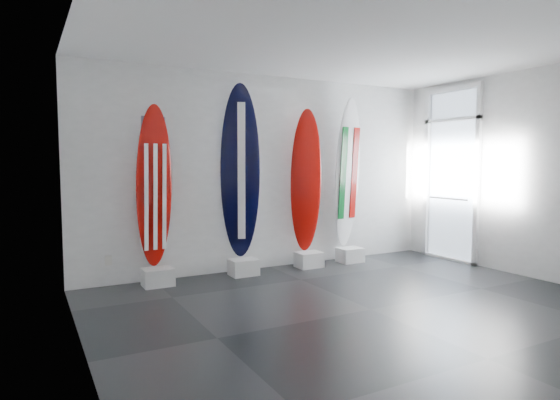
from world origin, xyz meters
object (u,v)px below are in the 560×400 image
surfboard_italy (347,173)px  surfboard_navy (240,172)px  surfboard_usa (154,187)px  surfboard_swiss (306,181)px

surfboard_italy → surfboard_navy: bearing=170.1°
surfboard_usa → surfboard_navy: bearing=-5.8°
surfboard_italy → surfboard_swiss: bearing=170.1°
surfboard_usa → surfboard_navy: surfboard_navy is taller
surfboard_usa → surfboard_navy: size_ratio=0.86×
surfboard_swiss → surfboard_italy: size_ratio=0.91×
surfboard_navy → surfboard_swiss: (1.14, 0.00, -0.15)m
surfboard_navy → surfboard_swiss: bearing=21.6°
surfboard_navy → surfboard_italy: surfboard_navy is taller
surfboard_swiss → surfboard_usa: bearing=-166.2°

